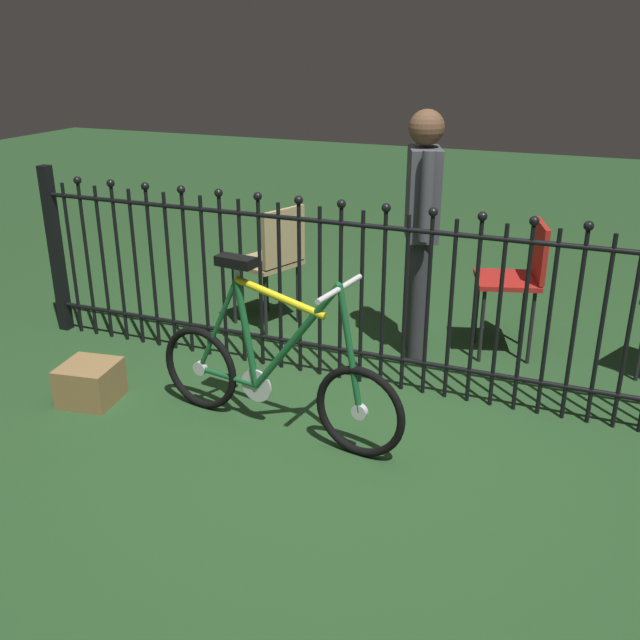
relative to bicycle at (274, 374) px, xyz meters
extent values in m
plane|color=#234622|center=(0.31, 0.03, -0.32)|extent=(20.00, 20.00, 0.00)
cylinder|color=black|center=(-1.94, 0.69, 0.19)|extent=(0.02, 0.02, 1.02)
sphere|color=black|center=(-1.94, 0.69, 0.73)|extent=(0.05, 0.05, 0.05)
cylinder|color=black|center=(-1.81, 0.69, 0.19)|extent=(0.02, 0.02, 1.02)
cylinder|color=black|center=(-1.68, 0.69, 0.19)|extent=(0.02, 0.02, 1.02)
sphere|color=black|center=(-1.68, 0.69, 0.73)|extent=(0.05, 0.05, 0.05)
cylinder|color=black|center=(-1.56, 0.69, 0.19)|extent=(0.02, 0.02, 1.02)
cylinder|color=black|center=(-1.43, 0.69, 0.19)|extent=(0.02, 0.02, 1.02)
sphere|color=black|center=(-1.43, 0.69, 0.73)|extent=(0.05, 0.05, 0.05)
cylinder|color=black|center=(-1.30, 0.69, 0.19)|extent=(0.02, 0.02, 1.02)
cylinder|color=black|center=(-1.18, 0.69, 0.19)|extent=(0.02, 0.02, 1.02)
sphere|color=black|center=(-1.18, 0.69, 0.73)|extent=(0.05, 0.05, 0.05)
cylinder|color=black|center=(-1.05, 0.69, 0.19)|extent=(0.02, 0.02, 1.02)
cylinder|color=black|center=(-0.92, 0.69, 0.19)|extent=(0.02, 0.02, 1.02)
sphere|color=black|center=(-0.92, 0.69, 0.73)|extent=(0.05, 0.05, 0.05)
cylinder|color=black|center=(-0.79, 0.69, 0.19)|extent=(0.02, 0.02, 1.02)
cylinder|color=black|center=(-0.67, 0.69, 0.19)|extent=(0.02, 0.02, 1.02)
sphere|color=black|center=(-0.67, 0.69, 0.73)|extent=(0.05, 0.05, 0.05)
cylinder|color=black|center=(-0.54, 0.69, 0.19)|extent=(0.02, 0.02, 1.02)
cylinder|color=black|center=(-0.41, 0.69, 0.19)|extent=(0.02, 0.02, 1.02)
sphere|color=black|center=(-0.41, 0.69, 0.73)|extent=(0.05, 0.05, 0.05)
cylinder|color=black|center=(-0.29, 0.69, 0.19)|extent=(0.02, 0.02, 1.02)
cylinder|color=black|center=(-0.16, 0.69, 0.19)|extent=(0.02, 0.02, 1.02)
sphere|color=black|center=(-0.16, 0.69, 0.73)|extent=(0.05, 0.05, 0.05)
cylinder|color=black|center=(-0.03, 0.69, 0.19)|extent=(0.02, 0.02, 1.02)
cylinder|color=black|center=(0.09, 0.69, 0.19)|extent=(0.02, 0.02, 1.02)
sphere|color=black|center=(0.09, 0.69, 0.73)|extent=(0.05, 0.05, 0.05)
cylinder|color=black|center=(0.22, 0.69, 0.19)|extent=(0.02, 0.02, 1.02)
cylinder|color=black|center=(0.35, 0.69, 0.19)|extent=(0.02, 0.02, 1.02)
sphere|color=black|center=(0.35, 0.69, 0.73)|extent=(0.05, 0.05, 0.05)
cylinder|color=black|center=(0.48, 0.69, 0.19)|extent=(0.02, 0.02, 1.02)
cylinder|color=black|center=(0.60, 0.69, 0.19)|extent=(0.02, 0.02, 1.02)
sphere|color=black|center=(0.60, 0.69, 0.73)|extent=(0.05, 0.05, 0.05)
cylinder|color=black|center=(0.73, 0.69, 0.19)|extent=(0.02, 0.02, 1.02)
cylinder|color=black|center=(0.86, 0.69, 0.19)|extent=(0.02, 0.02, 1.02)
sphere|color=black|center=(0.86, 0.69, 0.73)|extent=(0.05, 0.05, 0.05)
cylinder|color=black|center=(0.98, 0.69, 0.19)|extent=(0.02, 0.02, 1.02)
cylinder|color=black|center=(1.11, 0.69, 0.19)|extent=(0.02, 0.02, 1.02)
sphere|color=black|center=(1.11, 0.69, 0.73)|extent=(0.05, 0.05, 0.05)
cylinder|color=black|center=(1.24, 0.69, 0.19)|extent=(0.02, 0.02, 1.02)
cylinder|color=black|center=(1.36, 0.69, 0.19)|extent=(0.02, 0.02, 1.02)
sphere|color=black|center=(1.36, 0.69, 0.73)|extent=(0.05, 0.05, 0.05)
cylinder|color=black|center=(1.49, 0.69, 0.19)|extent=(0.02, 0.02, 1.02)
cylinder|color=black|center=(1.62, 0.69, 0.19)|extent=(0.02, 0.02, 1.02)
cylinder|color=black|center=(0.31, 0.69, -0.13)|extent=(4.50, 0.03, 0.03)
cylinder|color=black|center=(0.31, 0.69, 0.62)|extent=(4.50, 0.03, 0.03)
cube|color=black|center=(-1.94, 0.69, 0.25)|extent=(0.07, 0.07, 1.13)
torus|color=black|center=(-0.47, 0.06, -0.08)|extent=(0.47, 0.10, 0.47)
cylinder|color=silver|center=(-0.47, 0.06, -0.08)|extent=(0.08, 0.04, 0.08)
torus|color=black|center=(0.48, -0.06, -0.08)|extent=(0.47, 0.10, 0.47)
cylinder|color=silver|center=(0.48, -0.06, -0.08)|extent=(0.08, 0.04, 0.08)
cylinder|color=#19592D|center=(0.13, -0.02, 0.22)|extent=(0.51, 0.10, 0.65)
cylinder|color=yellow|center=(0.04, -0.01, 0.42)|extent=(0.51, 0.10, 0.14)
cylinder|color=#19592D|center=(-0.16, 0.02, 0.19)|extent=(0.14, 0.05, 0.57)
cylinder|color=#19592D|center=(-0.29, 0.04, -0.09)|extent=(0.37, 0.08, 0.04)
cylinder|color=#19592D|center=(-0.34, 0.05, 0.19)|extent=(0.29, 0.06, 0.56)
cylinder|color=#19592D|center=(0.42, -0.06, 0.23)|extent=(0.15, 0.05, 0.63)
cylinder|color=silver|center=(0.37, -0.05, 0.53)|extent=(0.03, 0.03, 0.02)
cylinder|color=silver|center=(0.37, -0.05, 0.52)|extent=(0.08, 0.40, 0.03)
cylinder|color=silver|center=(-0.21, 0.03, 0.50)|extent=(0.03, 0.03, 0.07)
cube|color=black|center=(-0.21, 0.03, 0.56)|extent=(0.21, 0.12, 0.05)
cylinder|color=silver|center=(-0.11, 0.01, -0.09)|extent=(0.18, 0.04, 0.18)
cylinder|color=black|center=(0.82, 1.23, -0.08)|extent=(0.02, 0.02, 0.48)
cylinder|color=black|center=(0.74, 1.52, -0.08)|extent=(0.02, 0.02, 0.48)
cylinder|color=black|center=(1.11, 1.32, -0.08)|extent=(0.02, 0.02, 0.48)
cylinder|color=black|center=(1.02, 1.60, -0.08)|extent=(0.02, 0.02, 0.48)
cube|color=#A51E19|center=(0.92, 1.42, 0.17)|extent=(0.46, 0.46, 0.03)
cube|color=#A51E19|center=(1.09, 1.47, 0.37)|extent=(0.13, 0.35, 0.34)
cylinder|color=black|center=(-0.90, 1.22, -0.10)|extent=(0.02, 0.02, 0.43)
cylinder|color=black|center=(-0.79, 1.51, -0.10)|extent=(0.02, 0.02, 0.43)
cylinder|color=black|center=(-0.60, 1.11, -0.10)|extent=(0.02, 0.02, 0.43)
cylinder|color=black|center=(-0.49, 1.41, -0.10)|extent=(0.02, 0.02, 0.43)
cube|color=tan|center=(-0.70, 1.31, 0.13)|extent=(0.50, 0.50, 0.03)
cube|color=tan|center=(-0.52, 1.25, 0.34)|extent=(0.16, 0.36, 0.38)
cylinder|color=#2D2D33|center=(0.44, 1.12, 0.06)|extent=(0.11, 0.11, 0.76)
cylinder|color=#2D2D33|center=(0.39, 1.27, 0.06)|extent=(0.11, 0.11, 0.76)
cube|color=#3F3F47|center=(0.42, 1.20, 0.71)|extent=(0.27, 0.34, 0.54)
cylinder|color=#3F3F47|center=(0.49, 1.01, 0.74)|extent=(0.08, 0.08, 0.51)
cylinder|color=#3F3F47|center=(0.35, 1.39, 0.74)|extent=(0.08, 0.08, 0.51)
sphere|color=brown|center=(0.42, 1.20, 1.09)|extent=(0.21, 0.21, 0.21)
cube|color=olive|center=(-1.09, -0.11, -0.21)|extent=(0.33, 0.33, 0.22)
camera|label=1|loc=(1.44, -2.91, 1.59)|focal=40.14mm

